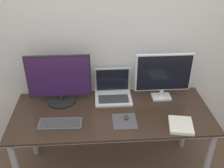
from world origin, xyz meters
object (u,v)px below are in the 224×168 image
object	(u,v)px
monitor_left	(59,81)
mouse	(126,117)
keyboard	(60,124)
monitor_right	(164,75)
book	(181,125)
laptop	(113,91)

from	to	relation	value
monitor_left	mouse	size ratio (longest dim) A/B	10.04
monitor_left	keyboard	size ratio (longest dim) A/B	1.57
monitor_right	book	distance (m)	0.50
monitor_left	keyboard	bearing A→B (deg)	-86.37
keyboard	monitor_right	bearing A→B (deg)	20.32
laptop	book	bearing A→B (deg)	-43.00
laptop	monitor_right	bearing A→B (deg)	-6.36
laptop	keyboard	world-z (taller)	laptop
laptop	keyboard	bearing A→B (deg)	-139.77
keyboard	book	bearing A→B (deg)	-5.40
monitor_right	keyboard	xyz separation A→B (m)	(-0.92, -0.34, -0.24)
monitor_left	book	size ratio (longest dim) A/B	2.28
monitor_right	mouse	bearing A→B (deg)	-140.28
mouse	book	size ratio (longest dim) A/B	0.23
monitor_left	mouse	world-z (taller)	monitor_left
laptop	mouse	size ratio (longest dim) A/B	6.04
mouse	book	world-z (taller)	mouse
monitor_right	mouse	distance (m)	0.53
keyboard	mouse	size ratio (longest dim) A/B	6.40
monitor_left	keyboard	distance (m)	0.40
laptop	mouse	bearing A→B (deg)	-76.21
monitor_right	mouse	world-z (taller)	monitor_right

